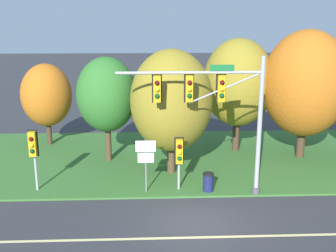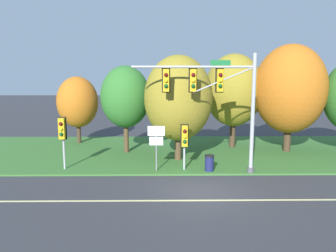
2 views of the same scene
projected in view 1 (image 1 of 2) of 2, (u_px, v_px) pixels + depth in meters
ground_plane at (197, 223)px, 17.91m from camera, size 160.00×160.00×0.00m
lane_stripe at (200, 237)px, 16.75m from camera, size 36.00×0.16×0.01m
grass_verge at (182, 158)px, 25.86m from camera, size 48.00×11.50×0.10m
traffic_signal_mast at (216, 103)px, 19.42m from camera, size 6.90×0.49×6.68m
pedestrian_signal_near_kerb at (179, 154)px, 20.51m from camera, size 0.46×0.55×2.71m
pedestrian_signal_further_along at (33, 148)px, 20.33m from camera, size 0.46×0.55×3.12m
route_sign_post at (146, 157)px, 20.37m from camera, size 0.98×0.08×2.68m
tree_nearest_road at (46, 95)px, 27.57m from camera, size 3.30×3.30×5.42m
tree_left_of_mast at (107, 95)px, 24.33m from camera, size 3.49×3.49×6.18m
tree_behind_signpost at (171, 101)px, 22.36m from camera, size 4.39×4.39×6.79m
tree_mid_verge at (238, 83)px, 26.10m from camera, size 4.37×4.37×7.11m
tree_tall_centre at (306, 84)px, 24.82m from camera, size 5.05×5.05×7.69m
trash_bin at (208, 182)px, 20.80m from camera, size 0.56×0.56×0.93m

